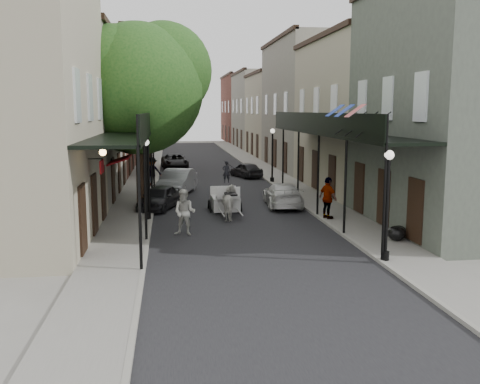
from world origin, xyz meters
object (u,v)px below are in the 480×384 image
object	(u,v)px
pedestrian_sidewalk_right	(328,198)
car_left_mid	(177,182)
tree_near	(146,84)
lamppost_right_far	(272,154)
carriage	(224,190)
pedestrian_walking	(185,212)
car_right_far	(246,170)
car_right_near	(283,195)
car_left_far	(175,161)
tree_far	(153,101)
horse	(231,203)
pedestrian_sidewalk_left	(152,171)
lamppost_right_near	(387,204)
car_left_near	(159,198)
lamppost_left	(147,178)

from	to	relation	value
pedestrian_sidewalk_right	car_left_mid	distance (m)	11.30
tree_near	lamppost_right_far	bearing A→B (deg)	43.31
pedestrian_sidewalk_right	carriage	bearing A→B (deg)	28.64
lamppost_right_far	car_left_mid	xyz separation A→B (m)	(-6.70, -4.00, -1.29)
pedestrian_walking	pedestrian_sidewalk_right	world-z (taller)	pedestrian_sidewalk_right
tree_near	car_right_far	distance (m)	14.50
lamppost_right_far	car_right_far	world-z (taller)	lamppost_right_far
car_right_near	car_left_far	bearing A→B (deg)	-70.09
tree_far	horse	world-z (taller)	tree_far
pedestrian_sidewalk_left	car_left_mid	distance (m)	3.54
tree_near	car_right_far	xyz separation A→B (m)	(6.94, 11.28, -5.90)
lamppost_right_far	horse	size ratio (longest dim) A/B	1.99
lamppost_right_near	car_left_near	size ratio (longest dim) A/B	1.02
lamppost_right_near	pedestrian_walking	distance (m)	8.32
car_left_mid	car_left_far	bearing A→B (deg)	104.16
lamppost_right_near	pedestrian_walking	world-z (taller)	lamppost_right_near
carriage	pedestrian_sidewalk_left	distance (m)	9.53
pedestrian_walking	car_left_far	distance (m)	25.42
car_right_near	lamppost_right_near	bearing A→B (deg)	100.13
car_right_near	tree_far	bearing A→B (deg)	-60.68
tree_near	car_left_mid	world-z (taller)	tree_near
pedestrian_walking	pedestrian_sidewalk_left	bearing A→B (deg)	116.53
pedestrian_sidewalk_right	car_left_near	bearing A→B (deg)	39.20
lamppost_right_near	car_left_far	distance (m)	31.18
pedestrian_sidewalk_left	car_right_near	world-z (taller)	pedestrian_sidewalk_left
carriage	lamppost_right_far	bearing A→B (deg)	63.67
pedestrian_sidewalk_left	car_left_far	bearing A→B (deg)	-99.81
car_left_far	carriage	bearing A→B (deg)	-87.81
lamppost_right_near	pedestrian_sidewalk_right	xyz separation A→B (m)	(0.10, 6.98, -0.96)
car_right_far	pedestrian_walking	bearing A→B (deg)	55.14
pedestrian_walking	car_right_near	size ratio (longest dim) A/B	0.44
pedestrian_walking	car_left_near	distance (m)	6.12
car_right_far	tree_far	bearing A→B (deg)	-40.37
carriage	car_left_far	bearing A→B (deg)	94.94
tree_near	car_right_far	size ratio (longest dim) A/B	2.78
lamppost_right_far	car_left_mid	distance (m)	7.91
car_left_far	car_right_near	size ratio (longest dim) A/B	1.06
lamppost_right_far	lamppost_right_near	bearing A→B (deg)	-90.00
car_left_far	tree_far	bearing A→B (deg)	-115.64
tree_far	car_left_near	xyz separation A→B (m)	(0.65, -15.18, -5.22)
lamppost_right_near	lamppost_right_far	distance (m)	20.00
lamppost_left	pedestrian_sidewalk_right	xyz separation A→B (m)	(8.30, -1.02, -0.96)
tree_far	lamppost_right_far	xyz separation A→B (m)	(8.35, -6.18, -3.79)
carriage	car_left_mid	size ratio (longest dim) A/B	0.57
lamppost_right_far	carriage	bearing A→B (deg)	-114.63
tree_near	lamppost_left	xyz separation A→B (m)	(0.10, -4.18, -4.44)
pedestrian_walking	pedestrian_sidewalk_left	world-z (taller)	pedestrian_sidewalk_left
lamppost_left	car_left_mid	bearing A→B (deg)	79.38
horse	tree_near	bearing A→B (deg)	-47.99
tree_near	lamppost_right_far	size ratio (longest dim) A/B	2.60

